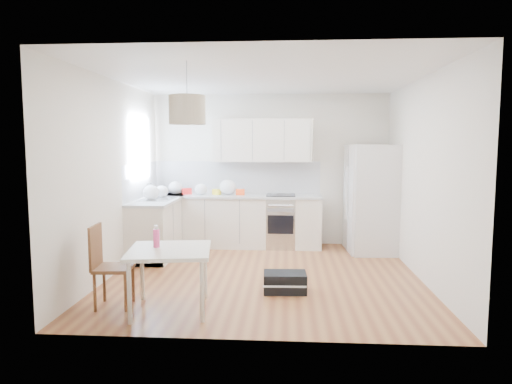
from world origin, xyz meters
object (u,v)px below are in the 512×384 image
dining_chair (114,266)px  dining_table (170,255)px  refrigerator (372,199)px  gym_bag (285,282)px

dining_chair → dining_table: bearing=-11.2°
refrigerator → gym_bag: 2.77m
gym_bag → refrigerator: bearing=54.6°
refrigerator → dining_chair: refrigerator is taller
dining_chair → gym_bag: size_ratio=1.78×
refrigerator → gym_bag: (-1.44, -2.23, -0.78)m
dining_table → gym_bag: size_ratio=1.88×
dining_table → dining_chair: 0.67m
dining_table → dining_chair: dining_chair is taller
refrigerator → dining_table: refrigerator is taller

